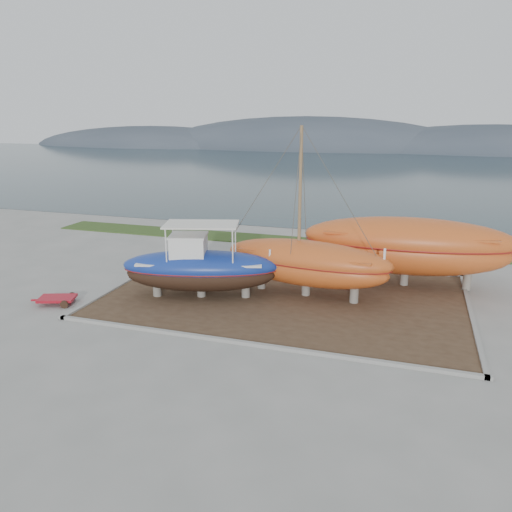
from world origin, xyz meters
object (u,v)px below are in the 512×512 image
(orange_sailboat, at_px, (308,214))
(red_trailer, at_px, (57,301))
(blue_caique, at_px, (200,261))
(white_dinghy, at_px, (188,270))
(orange_bare_hull, at_px, (406,253))

(orange_sailboat, distance_m, red_trailer, 13.37)
(orange_sailboat, xyz_separation_m, red_trailer, (-11.69, -4.95, -4.20))
(blue_caique, distance_m, white_dinghy, 2.85)
(orange_bare_hull, bearing_deg, white_dinghy, -167.77)
(white_dinghy, xyz_separation_m, orange_bare_hull, (11.67, 3.18, 1.17))
(orange_bare_hull, bearing_deg, blue_caique, -155.93)
(blue_caique, distance_m, orange_bare_hull, 11.26)
(blue_caique, height_order, orange_sailboat, orange_sailboat)
(orange_bare_hull, distance_m, red_trailer, 18.57)
(white_dinghy, distance_m, orange_bare_hull, 12.16)
(orange_sailboat, bearing_deg, red_trailer, -149.68)
(blue_caique, xyz_separation_m, orange_bare_hull, (10.03, 5.13, -0.09))
(blue_caique, bearing_deg, red_trailer, -170.21)
(blue_caique, height_order, white_dinghy, blue_caique)
(blue_caique, height_order, red_trailer, blue_caique)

